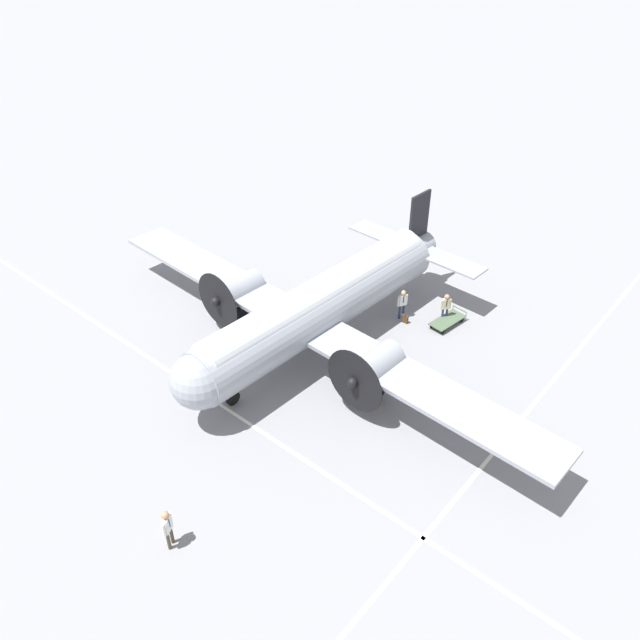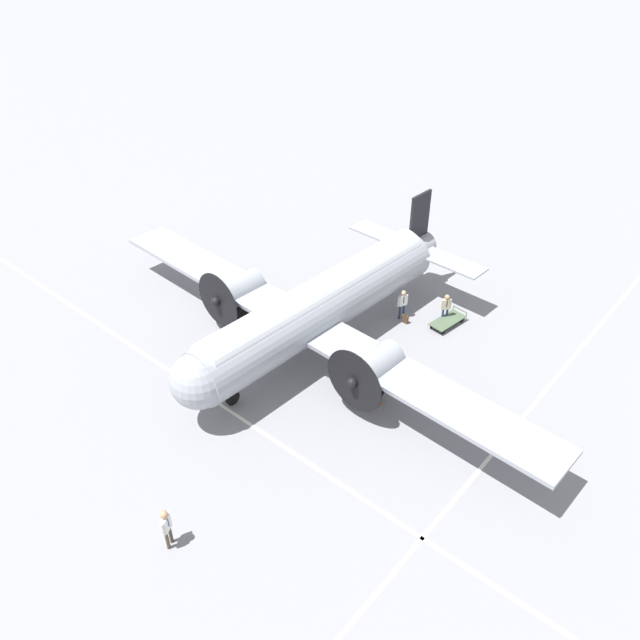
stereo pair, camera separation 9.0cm
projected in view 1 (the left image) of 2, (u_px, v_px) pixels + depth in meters
The scene contains 10 objects.
ground_plane at pixel (320, 347), 31.58m from camera, with size 300.00×300.00×0.00m, color gray.
apron_line_eastwest at pixel (231, 411), 27.74m from camera, with size 120.00×0.16×0.01m.
apron_line_northsouth at pixel (503, 442), 26.24m from camera, with size 0.16×120.00×0.01m.
airliner_main at pixel (314, 309), 29.86m from camera, with size 26.60×17.39×5.80m.
crew_foreground at pixel (167, 525), 21.52m from camera, with size 0.37×0.57×1.83m.
passenger_boarding at pixel (446, 305), 32.86m from camera, with size 0.39×0.47×1.68m.
ramp_agent at pixel (402, 301), 33.05m from camera, with size 0.35×0.55×1.75m.
suitcase_near_door at pixel (405, 319), 33.18m from camera, with size 0.35×0.13×0.52m.
baggage_cart at pixel (448, 320), 33.01m from camera, with size 1.19×2.21×0.56m.
traffic_cone at pixel (375, 399), 27.98m from camera, with size 0.47×0.47×0.62m.
Camera 1 is at (-16.16, 19.06, 19.36)m, focal length 35.00 mm.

